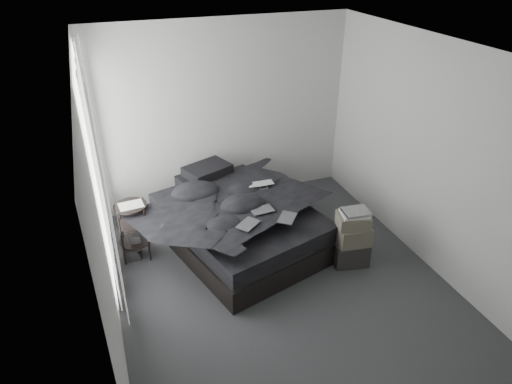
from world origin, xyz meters
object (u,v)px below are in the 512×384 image
object	(u,v)px
laptop	(262,181)
side_stand	(134,231)
box_lower	(350,252)
bed	(240,233)

from	to	relation	value
laptop	side_stand	size ratio (longest dim) A/B	0.47
side_stand	box_lower	world-z (taller)	side_stand
bed	laptop	distance (m)	0.74
bed	side_stand	size ratio (longest dim) A/B	2.91
laptop	side_stand	world-z (taller)	laptop
bed	box_lower	world-z (taller)	box_lower
box_lower	bed	bearing A→B (deg)	143.10
bed	side_stand	bearing A→B (deg)	156.22
bed	box_lower	distance (m)	1.41
laptop	box_lower	size ratio (longest dim) A/B	0.83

